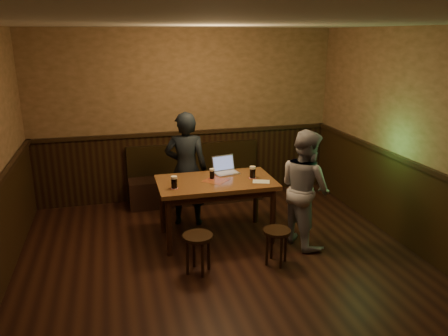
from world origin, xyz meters
TOP-DOWN VIEW (x-y plane):
  - room at (0.00, 0.22)m, footprint 5.04×6.04m
  - bench at (0.09, 2.75)m, footprint 2.20×0.50m
  - pub_table at (0.09, 1.27)m, footprint 1.56×0.90m
  - stool_left at (-0.33, 0.44)m, footprint 0.41×0.41m
  - stool_right at (0.63, 0.39)m, footprint 0.37×0.37m
  - pint_left at (-0.49, 1.10)m, footprint 0.10×0.10m
  - pint_mid at (0.06, 1.36)m, footprint 0.09×0.09m
  - pint_right at (0.59, 1.25)m, footprint 0.11×0.11m
  - laptop at (0.30, 1.58)m, footprint 0.37×0.32m
  - menu at (0.66, 1.07)m, footprint 0.26×0.22m
  - person_suit at (-0.21, 1.86)m, footprint 0.69×0.55m
  - person_grey at (1.18, 0.83)m, footprint 0.74×0.87m

SIDE VIEW (x-z plane):
  - bench at x=0.09m, z-range -0.16..0.79m
  - stool_right at x=0.63m, z-range 0.13..0.58m
  - stool_left at x=-0.33m, z-range 0.14..0.62m
  - pub_table at x=0.09m, z-range 0.30..1.14m
  - person_grey at x=1.18m, z-range 0.00..1.55m
  - menu at x=0.66m, z-range 0.83..0.84m
  - person_suit at x=-0.21m, z-range 0.00..1.67m
  - laptop at x=0.30m, z-range 0.78..1.01m
  - pint_mid at x=0.06m, z-range 0.83..0.98m
  - pint_left at x=-0.49m, z-range 0.83..0.99m
  - pint_right at x=0.59m, z-range 0.83..1.00m
  - room at x=0.00m, z-range -0.22..2.62m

